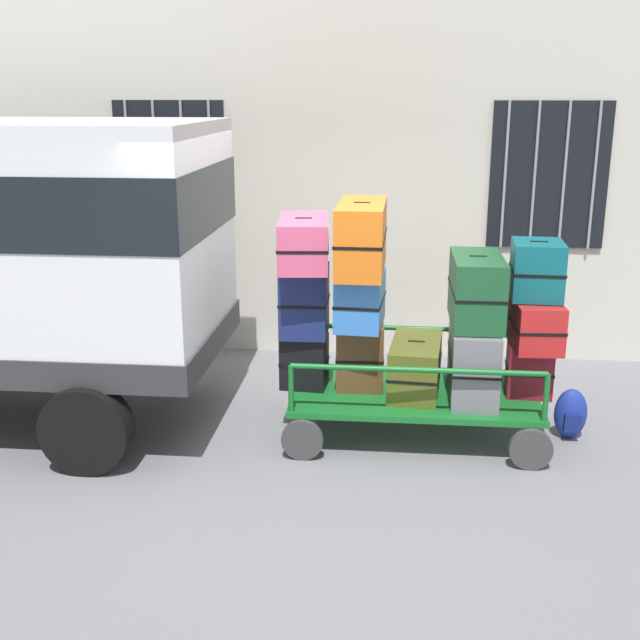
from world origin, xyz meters
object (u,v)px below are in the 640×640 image
object	(u,v)px
suitcase_left_bottom	(304,361)
suitcase_midleft_bottom	(360,355)
suitcase_left_middle	(304,301)
suitcase_midleft_middle	(360,300)
suitcase_midright_middle	(476,290)
suitcase_midleft_top	(361,237)
suitcase_right_bottom	(529,369)
suitcase_center_bottom	(415,366)
suitcase_right_middle	(533,321)
suitcase_left_top	(304,242)
backpack	(571,414)
luggage_cart	(414,397)
suitcase_midright_bottom	(473,359)
suitcase_right_top	(537,270)

from	to	relation	value
suitcase_left_bottom	suitcase_midleft_bottom	bearing A→B (deg)	4.33
suitcase_left_middle	suitcase_midleft_middle	size ratio (longest dim) A/B	0.92
suitcase_midleft_bottom	suitcase_midright_middle	bearing A→B (deg)	-1.73
suitcase_midleft_middle	suitcase_midright_middle	distance (m)	0.95
suitcase_midleft_top	suitcase_right_bottom	world-z (taller)	suitcase_midleft_top
suitcase_center_bottom	suitcase_right_middle	size ratio (longest dim) A/B	1.04
suitcase_left_top	suitcase_midright_middle	bearing A→B (deg)	-0.04
backpack	suitcase_midleft_bottom	bearing A→B (deg)	178.89
suitcase_midright_middle	suitcase_midleft_bottom	bearing A→B (deg)	178.27
suitcase_left_middle	backpack	bearing A→B (deg)	-0.66
backpack	suitcase_midleft_top	bearing A→B (deg)	179.37
suitcase_left_bottom	suitcase_left_middle	world-z (taller)	suitcase_left_middle
suitcase_left_middle	suitcase_midleft_bottom	xyz separation A→B (m)	(0.47, 0.01, -0.47)
backpack	luggage_cart	bearing A→B (deg)	-179.84
suitcase_right_middle	backpack	xyz separation A→B (m)	(0.37, -0.03, -0.80)
suitcase_right_bottom	suitcase_midright_bottom	bearing A→B (deg)	-175.24
suitcase_midright_bottom	suitcase_midleft_middle	bearing A→B (deg)	-178.93
suitcase_midleft_bottom	suitcase_midright_middle	size ratio (longest dim) A/B	0.68
suitcase_midleft_bottom	luggage_cart	bearing A→B (deg)	-4.63
luggage_cart	suitcase_left_middle	world-z (taller)	suitcase_left_middle
suitcase_midright_bottom	suitcase_midleft_bottom	bearing A→B (deg)	176.38
suitcase_center_bottom	suitcase_midright_bottom	xyz separation A→B (m)	(0.47, -0.01, 0.09)
suitcase_midright_bottom	suitcase_center_bottom	bearing A→B (deg)	178.73
suitcase_left_middle	suitcase_right_bottom	xyz separation A→B (m)	(1.89, -0.01, -0.54)
suitcase_right_middle	suitcase_left_bottom	bearing A→B (deg)	-179.20
suitcase_center_bottom	suitcase_left_bottom	bearing A→B (deg)	179.18
suitcase_center_bottom	suitcase_left_top	bearing A→B (deg)	178.68
suitcase_midleft_top	suitcase_midright_bottom	size ratio (longest dim) A/B	1.04
suitcase_right_bottom	backpack	world-z (taller)	suitcase_right_bottom
suitcase_left_top	suitcase_midleft_middle	size ratio (longest dim) A/B	1.39
suitcase_left_middle	suitcase_midleft_bottom	size ratio (longest dim) A/B	1.04
suitcase_left_bottom	suitcase_midright_bottom	world-z (taller)	suitcase_midright_bottom
suitcase_left_bottom	suitcase_left_top	size ratio (longest dim) A/B	0.51
suitcase_midleft_top	suitcase_left_top	bearing A→B (deg)	-178.48
suitcase_left_top	suitcase_midleft_bottom	size ratio (longest dim) A/B	1.57
suitcase_left_top	suitcase_right_bottom	xyz separation A→B (m)	(1.89, 0.01, -1.04)
suitcase_midleft_bottom	backpack	world-z (taller)	suitcase_midleft_bottom
suitcase_left_middle	suitcase_center_bottom	xyz separation A→B (m)	(0.95, -0.04, -0.54)
backpack	suitcase_center_bottom	bearing A→B (deg)	-179.36
backpack	suitcase_midright_bottom	bearing A→B (deg)	-178.28
suitcase_left_bottom	suitcase_right_top	bearing A→B (deg)	0.68
suitcase_right_bottom	suitcase_midleft_middle	bearing A→B (deg)	-177.70
suitcase_left_bottom	suitcase_midleft_bottom	size ratio (longest dim) A/B	0.80
suitcase_midleft_top	suitcase_right_bottom	bearing A→B (deg)	-0.22
suitcase_left_middle	suitcase_midleft_top	bearing A→B (deg)	-0.77
suitcase_left_top	suitcase_center_bottom	xyz separation A→B (m)	(0.95, -0.02, -1.04)
suitcase_left_middle	suitcase_left_top	size ratio (longest dim) A/B	0.66
suitcase_midright_bottom	backpack	distance (m)	0.97
suitcase_right_top	suitcase_left_top	bearing A→B (deg)	-179.57
suitcase_midleft_bottom	suitcase_left_middle	bearing A→B (deg)	-178.95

